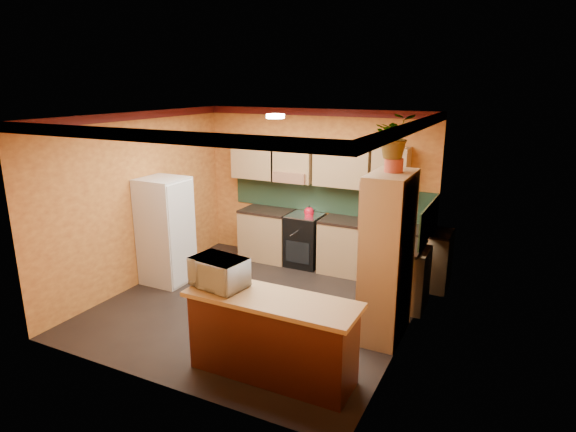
{
  "coord_description": "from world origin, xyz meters",
  "views": [
    {
      "loc": [
        3.22,
        -5.5,
        3.11
      ],
      "look_at": [
        0.27,
        0.45,
        1.27
      ],
      "focal_mm": 30.0,
      "sensor_mm": 36.0,
      "label": 1
    }
  ],
  "objects_px": {
    "fridge": "(166,231)",
    "microwave": "(219,272)",
    "stove": "(305,240)",
    "breakfast_bar": "(272,339)",
    "base_cabinets_back": "(338,246)",
    "pantry": "(387,257)"
  },
  "relations": [
    {
      "from": "base_cabinets_back",
      "to": "pantry",
      "type": "relative_size",
      "value": 1.74
    },
    {
      "from": "pantry",
      "to": "breakfast_bar",
      "type": "relative_size",
      "value": 1.17
    },
    {
      "from": "base_cabinets_back",
      "to": "pantry",
      "type": "bearing_deg",
      "value": -54.09
    },
    {
      "from": "pantry",
      "to": "microwave",
      "type": "relative_size",
      "value": 3.51
    },
    {
      "from": "microwave",
      "to": "stove",
      "type": "bearing_deg",
      "value": 105.46
    },
    {
      "from": "stove",
      "to": "breakfast_bar",
      "type": "bearing_deg",
      "value": -71.61
    },
    {
      "from": "fridge",
      "to": "breakfast_bar",
      "type": "relative_size",
      "value": 0.94
    },
    {
      "from": "base_cabinets_back",
      "to": "microwave",
      "type": "distance_m",
      "value": 3.28
    },
    {
      "from": "base_cabinets_back",
      "to": "pantry",
      "type": "xyz_separation_m",
      "value": [
        1.29,
        -1.79,
        0.61
      ]
    },
    {
      "from": "pantry",
      "to": "breakfast_bar",
      "type": "bearing_deg",
      "value": -120.93
    },
    {
      "from": "base_cabinets_back",
      "to": "stove",
      "type": "bearing_deg",
      "value": -180.0
    },
    {
      "from": "fridge",
      "to": "microwave",
      "type": "relative_size",
      "value": 2.84
    },
    {
      "from": "fridge",
      "to": "pantry",
      "type": "relative_size",
      "value": 0.81
    },
    {
      "from": "stove",
      "to": "pantry",
      "type": "relative_size",
      "value": 0.43
    },
    {
      "from": "stove",
      "to": "pantry",
      "type": "height_order",
      "value": "pantry"
    },
    {
      "from": "fridge",
      "to": "microwave",
      "type": "bearing_deg",
      "value": -36.89
    },
    {
      "from": "base_cabinets_back",
      "to": "microwave",
      "type": "height_order",
      "value": "microwave"
    },
    {
      "from": "base_cabinets_back",
      "to": "fridge",
      "type": "relative_size",
      "value": 2.15
    },
    {
      "from": "base_cabinets_back",
      "to": "pantry",
      "type": "height_order",
      "value": "pantry"
    },
    {
      "from": "stove",
      "to": "microwave",
      "type": "xyz_separation_m",
      "value": [
        0.41,
        -3.21,
        0.64
      ]
    },
    {
      "from": "base_cabinets_back",
      "to": "microwave",
      "type": "relative_size",
      "value": 6.1
    },
    {
      "from": "fridge",
      "to": "breakfast_bar",
      "type": "height_order",
      "value": "fridge"
    }
  ]
}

